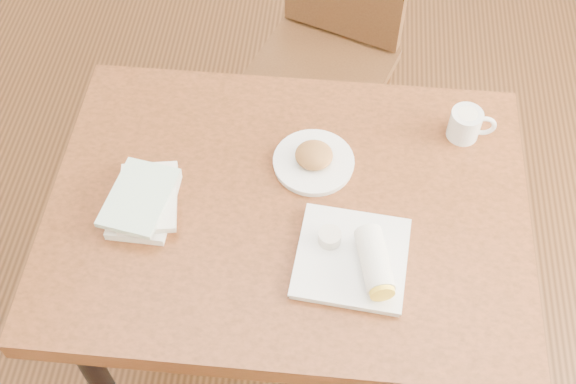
# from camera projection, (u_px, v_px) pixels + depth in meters

# --- Properties ---
(ground) EXTENTS (4.00, 5.00, 0.01)m
(ground) POSITION_uv_depth(u_px,v_px,m) (288.00, 338.00, 2.31)
(ground) COLOR #472814
(ground) RESTS_ON ground
(table) EXTENTS (1.13, 0.82, 0.75)m
(table) POSITION_uv_depth(u_px,v_px,m) (288.00, 224.00, 1.76)
(table) COLOR brown
(table) RESTS_ON ground
(chair_far) EXTENTS (0.54, 0.54, 0.95)m
(chair_far) POSITION_uv_depth(u_px,v_px,m) (329.00, 41.00, 2.31)
(chair_far) COLOR #412712
(chair_far) RESTS_ON ground
(plate_scone) EXTENTS (0.20, 0.20, 0.06)m
(plate_scone) POSITION_uv_depth(u_px,v_px,m) (314.00, 160.00, 1.74)
(plate_scone) COLOR white
(plate_scone) RESTS_ON table
(coffee_mug) EXTENTS (0.12, 0.08, 0.08)m
(coffee_mug) POSITION_uv_depth(u_px,v_px,m) (466.00, 124.00, 1.78)
(coffee_mug) COLOR white
(coffee_mug) RESTS_ON table
(plate_burrito) EXTENTS (0.26, 0.26, 0.08)m
(plate_burrito) POSITION_uv_depth(u_px,v_px,m) (358.00, 259.00, 1.58)
(plate_burrito) COLOR white
(plate_burrito) RESTS_ON table
(book_stack) EXTENTS (0.18, 0.23, 0.05)m
(book_stack) POSITION_uv_depth(u_px,v_px,m) (144.00, 200.00, 1.67)
(book_stack) COLOR white
(book_stack) RESTS_ON table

